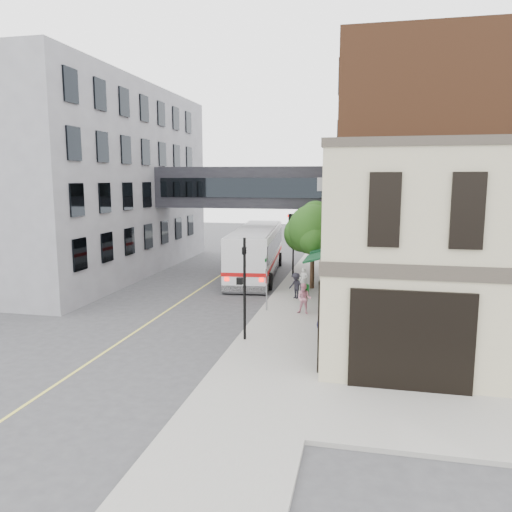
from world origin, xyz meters
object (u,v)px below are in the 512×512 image
at_px(bus, 256,249).
at_px(pedestrian_a, 304,280).
at_px(newspaper_box, 305,291).
at_px(pedestrian_b, 304,299).
at_px(sandwich_board, 322,316).
at_px(pedestrian_c, 296,286).

distance_m(bus, pedestrian_a, 6.75).
bearing_deg(bus, newspaper_box, -56.88).
xyz_separation_m(bus, pedestrian_b, (4.80, -10.35, -1.01)).
xyz_separation_m(pedestrian_a, newspaper_box, (0.28, -1.56, -0.35)).
xyz_separation_m(pedestrian_b, sandwich_board, (1.10, -2.19, -0.27)).
xyz_separation_m(pedestrian_b, pedestrian_c, (-0.88, 3.28, -0.04)).
relative_size(pedestrian_a, sandwich_board, 1.42).
xyz_separation_m(pedestrian_a, pedestrian_c, (-0.23, -1.85, 0.01)).
relative_size(pedestrian_a, newspaper_box, 1.87).
xyz_separation_m(bus, pedestrian_c, (3.93, -7.07, -1.05)).
bearing_deg(pedestrian_a, newspaper_box, -70.42).
height_order(bus, pedestrian_c, bus).
bearing_deg(sandwich_board, pedestrian_b, 107.55).
relative_size(pedestrian_a, pedestrian_c, 0.98).
bearing_deg(newspaper_box, pedestrian_c, -174.20).
distance_m(pedestrian_a, pedestrian_c, 1.86).
height_order(pedestrian_a, pedestrian_b, pedestrian_b).
height_order(bus, sandwich_board, bus).
xyz_separation_m(newspaper_box, sandwich_board, (1.48, -5.76, 0.13)).
distance_m(pedestrian_b, pedestrian_c, 3.40).
height_order(pedestrian_c, newspaper_box, pedestrian_c).
bearing_deg(pedestrian_a, pedestrian_c, -87.38).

